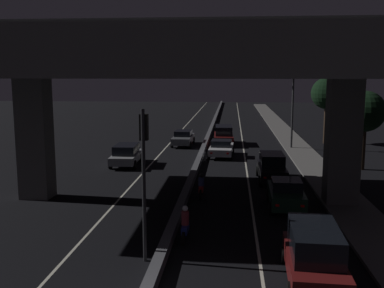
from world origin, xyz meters
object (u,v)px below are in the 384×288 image
at_px(car_black_third, 272,167).
at_px(car_grey_second_oncoming, 183,138).
at_px(car_dark_green_second, 286,194).
at_px(car_white_fourth, 221,148).
at_px(motorcycle_red_filtering_mid, 201,187).
at_px(pedestrian_on_sidewalk, 333,185).
at_px(car_dark_red_lead, 314,253).
at_px(car_dark_red_fifth, 224,135).
at_px(traffic_light_left_of_median, 144,159).
at_px(motorcycle_blue_filtering_near, 185,225).
at_px(street_lamp, 289,104).
at_px(car_silver_lead_oncoming, 126,154).

distance_m(car_black_third, car_grey_second_oncoming, 15.95).
bearing_deg(car_black_third, car_dark_green_second, -178.06).
bearing_deg(car_black_third, car_white_fourth, 21.87).
xyz_separation_m(motorcycle_red_filtering_mid, pedestrian_on_sidewalk, (7.12, -0.61, 0.41)).
bearing_deg(car_dark_red_lead, car_dark_red_fifth, 9.53).
distance_m(traffic_light_left_of_median, car_grey_second_oncoming, 27.46).
bearing_deg(car_white_fourth, car_grey_second_oncoming, 36.63).
relative_size(car_dark_green_second, motorcycle_blue_filtering_near, 2.15).
bearing_deg(car_dark_green_second, car_black_third, 3.39).
height_order(car_dark_red_lead, car_white_fourth, car_dark_red_lead).
distance_m(car_black_third, car_white_fourth, 9.16).
xyz_separation_m(car_dark_green_second, car_white_fourth, (-3.69, 14.44, -0.05)).
height_order(street_lamp, car_dark_red_lead, street_lamp).
distance_m(street_lamp, car_grey_second_oncoming, 10.58).
distance_m(car_dark_red_lead, motorcycle_red_filtering_mid, 11.01).
height_order(car_grey_second_oncoming, motorcycle_blue_filtering_near, motorcycle_blue_filtering_near).
bearing_deg(car_black_third, car_dark_red_lead, -179.53).
relative_size(traffic_light_left_of_median, car_dark_green_second, 1.43).
bearing_deg(car_white_fourth, traffic_light_left_of_median, 176.43).
relative_size(car_silver_lead_oncoming, motorcycle_red_filtering_mid, 2.65).
height_order(car_dark_red_lead, car_grey_second_oncoming, car_dark_red_lead).
relative_size(car_white_fourth, car_silver_lead_oncoming, 0.96).
bearing_deg(motorcycle_blue_filtering_near, car_dark_red_lead, -124.90).
distance_m(motorcycle_red_filtering_mid, pedestrian_on_sidewalk, 7.16).
bearing_deg(car_dark_red_fifth, street_lamp, -112.84).
bearing_deg(car_grey_second_oncoming, car_dark_green_second, 21.95).
xyz_separation_m(car_black_third, pedestrian_on_sidewalk, (2.84, -4.85, 0.06)).
xyz_separation_m(car_grey_second_oncoming, pedestrian_on_sidewalk, (10.16, -19.02, 0.25)).
relative_size(car_dark_red_lead, motorcycle_blue_filtering_near, 2.35).
relative_size(car_dark_red_lead, car_grey_second_oncoming, 0.93).
bearing_deg(motorcycle_red_filtering_mid, car_dark_red_fifth, -2.20).
xyz_separation_m(car_black_third, car_grey_second_oncoming, (-7.31, 14.17, -0.19)).
height_order(car_dark_red_fifth, pedestrian_on_sidewalk, car_dark_red_fifth).
bearing_deg(motorcycle_red_filtering_mid, traffic_light_left_of_median, 170.88).
bearing_deg(car_dark_red_lead, pedestrian_on_sidewalk, -13.12).
height_order(traffic_light_left_of_median, car_dark_red_fifth, traffic_light_left_of_median).
height_order(car_dark_red_lead, motorcycle_red_filtering_mid, car_dark_red_lead).
height_order(car_silver_lead_oncoming, car_grey_second_oncoming, car_silver_lead_oncoming).
relative_size(street_lamp, car_silver_lead_oncoming, 1.53).
bearing_deg(pedestrian_on_sidewalk, traffic_light_left_of_median, -136.28).
height_order(car_dark_red_lead, car_dark_green_second, car_dark_red_lead).
distance_m(car_white_fourth, motorcycle_red_filtering_mid, 12.74).
xyz_separation_m(car_dark_red_lead, motorcycle_blue_filtering_near, (-4.69, 3.39, -0.35)).
bearing_deg(car_black_third, street_lamp, -11.79).
distance_m(street_lamp, car_dark_red_fifth, 7.18).
relative_size(car_dark_green_second, car_white_fourth, 0.91).
height_order(traffic_light_left_of_median, car_dark_green_second, traffic_light_left_of_median).
xyz_separation_m(street_lamp, car_dark_red_fifth, (-6.01, 2.27, -3.21)).
xyz_separation_m(street_lamp, pedestrian_on_sidewalk, (0.24, -17.68, -3.19)).
bearing_deg(car_dark_red_fifth, car_white_fourth, 177.42).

